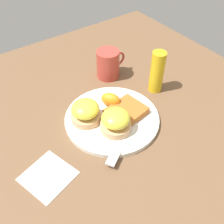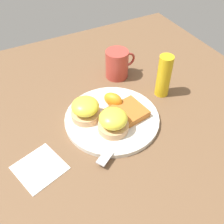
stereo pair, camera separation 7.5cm
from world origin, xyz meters
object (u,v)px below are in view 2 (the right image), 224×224
sandwich_benedict_left (85,109)px  hashbrown_patty (127,113)px  condiment_bottle (164,76)px  cup (117,64)px  sandwich_benedict_right (113,122)px  orange_wedge (113,100)px  fork (120,137)px

sandwich_benedict_left → hashbrown_patty: 0.12m
hashbrown_patty → condiment_bottle: condiment_bottle is taller
condiment_bottle → cup: bearing=118.3°
hashbrown_patty → cup: (0.08, 0.20, 0.03)m
sandwich_benedict_left → cup: cup is taller
sandwich_benedict_right → cup: cup is taller
orange_wedge → condiment_bottle: bearing=-3.3°
cup → fork: bearing=-116.9°
fork → condiment_bottle: 0.25m
sandwich_benedict_left → cup: 0.24m
cup → sandwich_benedict_left: bearing=-140.7°
sandwich_benedict_left → condiment_bottle: 0.27m
sandwich_benedict_right → fork: bearing=-85.9°
condiment_bottle → hashbrown_patty: bearing=-163.3°
hashbrown_patty → sandwich_benedict_left: bearing=155.7°
sandwich_benedict_right → hashbrown_patty: (0.06, 0.03, -0.02)m
cup → condiment_bottle: bearing=-61.7°
hashbrown_patty → fork: size_ratio=0.50×
fork → sandwich_benedict_right: bearing=94.1°
fork → condiment_bottle: (0.22, 0.11, 0.05)m
sandwich_benedict_right → cup: (0.14, 0.23, 0.00)m
orange_wedge → cup: size_ratio=0.55×
hashbrown_patty → sandwich_benedict_right: bearing=-153.3°
hashbrown_patty → fork: (-0.06, -0.07, -0.01)m
sandwich_benedict_left → sandwich_benedict_right: bearing=-59.1°
sandwich_benedict_left → orange_wedge: 0.09m
cup → sandwich_benedict_right: bearing=-120.8°
orange_wedge → cup: 0.17m
sandwich_benedict_right → condiment_bottle: condiment_bottle is taller
orange_wedge → cup: bearing=57.3°
sandwich_benedict_right → orange_wedge: sandwich_benedict_right is taller
fork → condiment_bottle: size_ratio=1.50×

